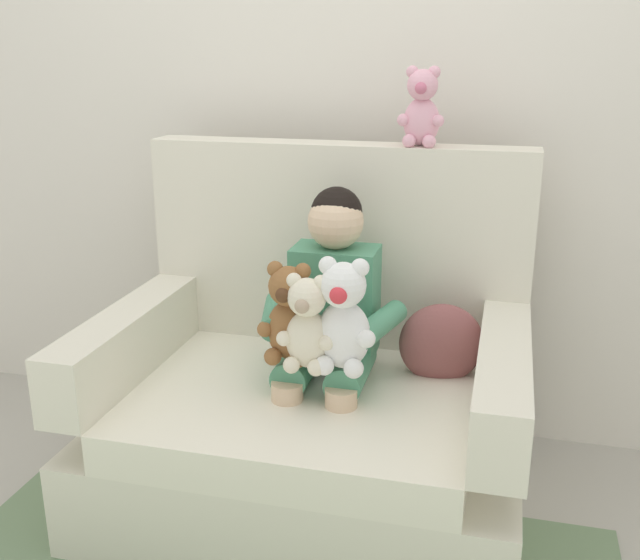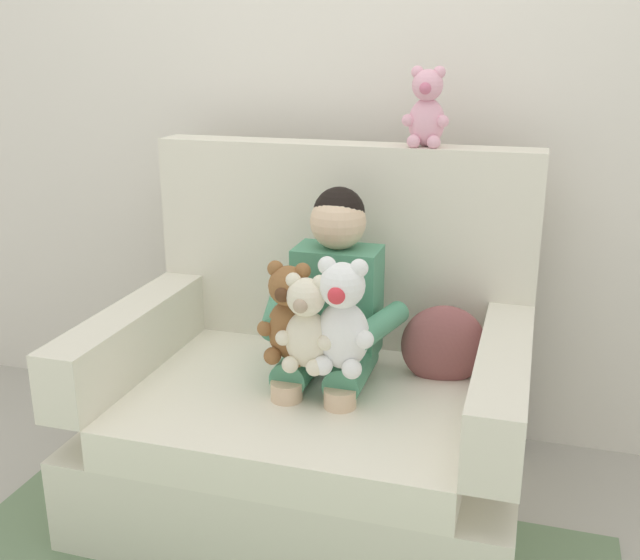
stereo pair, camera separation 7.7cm
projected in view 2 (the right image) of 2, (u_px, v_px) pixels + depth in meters
The scene contains 9 objects.
ground_plane at pixel (310, 501), 2.39m from camera, with size 8.00×8.00×0.00m, color #ADA89E.
back_wall at pixel (365, 74), 2.59m from camera, with size 6.00×0.10×2.60m, color silver.
armchair at pixel (316, 400), 2.34m from camera, with size 1.28×0.92×1.09m.
seated_child at pixel (332, 312), 2.25m from camera, with size 0.45×0.39×0.82m.
plush_cream at pixel (306, 325), 2.07m from camera, with size 0.17×0.14×0.28m.
plush_brown at pixel (289, 315), 2.12m from camera, with size 0.18×0.14×0.30m.
plush_white at pixel (342, 319), 2.05m from camera, with size 0.19×0.16×0.33m.
plush_pink_on_backrest at pixel (427, 110), 2.29m from camera, with size 0.15×0.12×0.25m.
throw_pillow at pixel (443, 346), 2.28m from camera, with size 0.26×0.12×0.26m, color #8C4C4C.
Camera 2 is at (0.62, -1.96, 1.41)m, focal length 41.70 mm.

